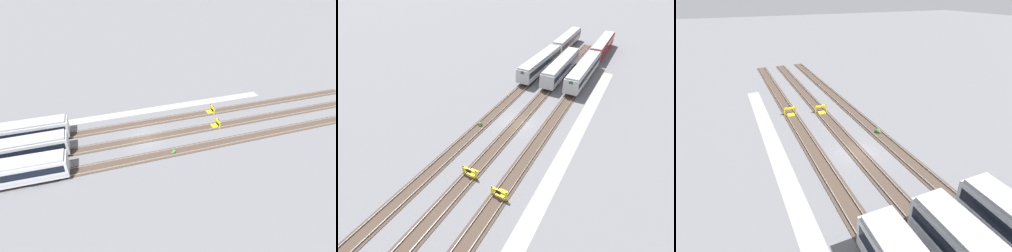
% 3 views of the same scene
% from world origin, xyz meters
% --- Properties ---
extents(ground_plane, '(400.00, 400.00, 0.00)m').
position_xyz_m(ground_plane, '(0.00, 0.00, 0.00)').
color(ground_plane, slate).
extents(service_walkway, '(54.00, 2.00, 0.01)m').
position_xyz_m(service_walkway, '(0.00, -8.93, 0.00)').
color(service_walkway, '#9E9E93').
rests_on(service_walkway, ground).
extents(rail_track_nearest, '(90.00, 2.24, 0.21)m').
position_xyz_m(rail_track_nearest, '(0.00, -4.70, 0.04)').
color(rail_track_nearest, '#47382D').
rests_on(rail_track_nearest, ground).
extents(rail_track_near_inner, '(90.00, 2.24, 0.21)m').
position_xyz_m(rail_track_near_inner, '(0.00, 0.00, 0.04)').
color(rail_track_near_inner, '#47382D').
rests_on(rail_track_near_inner, ground).
extents(rail_track_middle, '(90.00, 2.24, 0.21)m').
position_xyz_m(rail_track_middle, '(0.00, 4.70, 0.04)').
color(rail_track_middle, '#47382D').
rests_on(rail_track_middle, ground).
extents(bumper_stop_nearest_track, '(1.37, 2.01, 1.22)m').
position_xyz_m(bumper_stop_nearest_track, '(-14.20, -4.71, 0.51)').
color(bumper_stop_nearest_track, yellow).
rests_on(bumper_stop_nearest_track, ground).
extents(bumper_stop_near_inner_track, '(1.35, 2.00, 1.22)m').
position_xyz_m(bumper_stop_near_inner_track, '(-13.02, -0.00, 0.51)').
color(bumper_stop_near_inner_track, yellow).
rests_on(bumper_stop_near_inner_track, ground).
extents(weed_clump, '(0.92, 0.70, 0.64)m').
position_xyz_m(weed_clump, '(-3.44, 4.85, 0.24)').
color(weed_clump, '#427033').
rests_on(weed_clump, ground).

